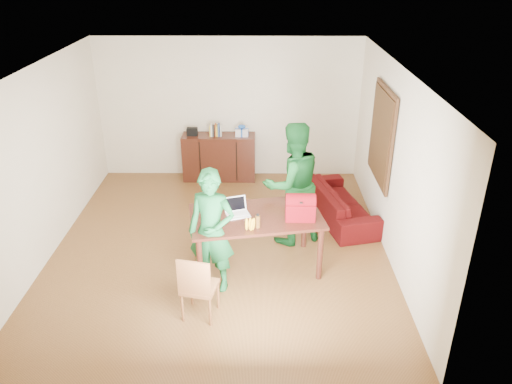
{
  "coord_description": "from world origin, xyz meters",
  "views": [
    {
      "loc": [
        0.6,
        -6.53,
        4.1
      ],
      "look_at": [
        0.55,
        -0.36,
        1.09
      ],
      "focal_mm": 35.0,
      "sensor_mm": 36.0,
      "label": 1
    }
  ],
  "objects_px": {
    "person_far": "(292,184)",
    "laptop": "(238,213)",
    "table": "(256,222)",
    "sofa": "(340,203)",
    "person_near": "(212,231)",
    "red_bag": "(300,209)",
    "bottle": "(258,221)",
    "chair": "(200,298)"
  },
  "relations": [
    {
      "from": "person_far",
      "to": "sofa",
      "type": "relative_size",
      "value": 1.04
    },
    {
      "from": "person_near",
      "to": "person_far",
      "type": "distance_m",
      "value": 1.64
    },
    {
      "from": "person_near",
      "to": "red_bag",
      "type": "relative_size",
      "value": 4.31
    },
    {
      "from": "person_far",
      "to": "bottle",
      "type": "bearing_deg",
      "value": 41.13
    },
    {
      "from": "table",
      "to": "person_far",
      "type": "xyz_separation_m",
      "value": [
        0.54,
        0.76,
        0.23
      ]
    },
    {
      "from": "chair",
      "to": "sofa",
      "type": "relative_size",
      "value": 0.48
    },
    {
      "from": "bottle",
      "to": "red_bag",
      "type": "xyz_separation_m",
      "value": [
        0.57,
        0.23,
        0.05
      ]
    },
    {
      "from": "table",
      "to": "person_near",
      "type": "relative_size",
      "value": 1.14
    },
    {
      "from": "person_near",
      "to": "laptop",
      "type": "distance_m",
      "value": 0.56
    },
    {
      "from": "bottle",
      "to": "sofa",
      "type": "height_order",
      "value": "bottle"
    },
    {
      "from": "person_far",
      "to": "table",
      "type": "bearing_deg",
      "value": 31.09
    },
    {
      "from": "bottle",
      "to": "person_near",
      "type": "bearing_deg",
      "value": -166.83
    },
    {
      "from": "person_far",
      "to": "laptop",
      "type": "relative_size",
      "value": 5.32
    },
    {
      "from": "person_far",
      "to": "laptop",
      "type": "height_order",
      "value": "person_far"
    },
    {
      "from": "table",
      "to": "sofa",
      "type": "bearing_deg",
      "value": 36.64
    },
    {
      "from": "laptop",
      "to": "sofa",
      "type": "xyz_separation_m",
      "value": [
        1.65,
        1.49,
        -0.61
      ]
    },
    {
      "from": "chair",
      "to": "sofa",
      "type": "height_order",
      "value": "chair"
    },
    {
      "from": "bottle",
      "to": "red_bag",
      "type": "distance_m",
      "value": 0.61
    },
    {
      "from": "person_near",
      "to": "sofa",
      "type": "bearing_deg",
      "value": 57.58
    },
    {
      "from": "bottle",
      "to": "sofa",
      "type": "xyz_separation_m",
      "value": [
        1.38,
        1.81,
        -0.66
      ]
    },
    {
      "from": "table",
      "to": "sofa",
      "type": "xyz_separation_m",
      "value": [
        1.4,
        1.49,
        -0.46
      ]
    },
    {
      "from": "table",
      "to": "person_far",
      "type": "bearing_deg",
      "value": 44.72
    },
    {
      "from": "red_bag",
      "to": "table",
      "type": "bearing_deg",
      "value": 172.55
    },
    {
      "from": "person_near",
      "to": "sofa",
      "type": "xyz_separation_m",
      "value": [
        1.96,
        1.95,
        -0.58
      ]
    },
    {
      "from": "table",
      "to": "sofa",
      "type": "height_order",
      "value": "table"
    },
    {
      "from": "chair",
      "to": "bottle",
      "type": "distance_m",
      "value": 1.22
    },
    {
      "from": "table",
      "to": "laptop",
      "type": "distance_m",
      "value": 0.29
    },
    {
      "from": "red_bag",
      "to": "chair",
      "type": "bearing_deg",
      "value": -141.49
    },
    {
      "from": "table",
      "to": "sofa",
      "type": "distance_m",
      "value": 2.1
    },
    {
      "from": "chair",
      "to": "sofa",
      "type": "bearing_deg",
      "value": 63.25
    },
    {
      "from": "laptop",
      "to": "sofa",
      "type": "bearing_deg",
      "value": 23.95
    },
    {
      "from": "person_near",
      "to": "red_bag",
      "type": "distance_m",
      "value": 1.22
    },
    {
      "from": "person_far",
      "to": "red_bag",
      "type": "relative_size",
      "value": 4.86
    },
    {
      "from": "person_near",
      "to": "laptop",
      "type": "xyz_separation_m",
      "value": [
        0.32,
        0.46,
        0.03
      ]
    },
    {
      "from": "sofa",
      "to": "red_bag",
      "type": "bearing_deg",
      "value": 138.85
    },
    {
      "from": "chair",
      "to": "laptop",
      "type": "xyz_separation_m",
      "value": [
        0.43,
        1.06,
        0.62
      ]
    },
    {
      "from": "person_far",
      "to": "red_bag",
      "type": "bearing_deg",
      "value": 70.23
    },
    {
      "from": "person_far",
      "to": "laptop",
      "type": "bearing_deg",
      "value": 20.66
    },
    {
      "from": "table",
      "to": "bottle",
      "type": "xyz_separation_m",
      "value": [
        0.03,
        -0.32,
        0.21
      ]
    },
    {
      "from": "table",
      "to": "bottle",
      "type": "bearing_deg",
      "value": -95.11
    },
    {
      "from": "table",
      "to": "sofa",
      "type": "relative_size",
      "value": 1.04
    },
    {
      "from": "person_near",
      "to": "chair",
      "type": "bearing_deg",
      "value": -87.86
    }
  ]
}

